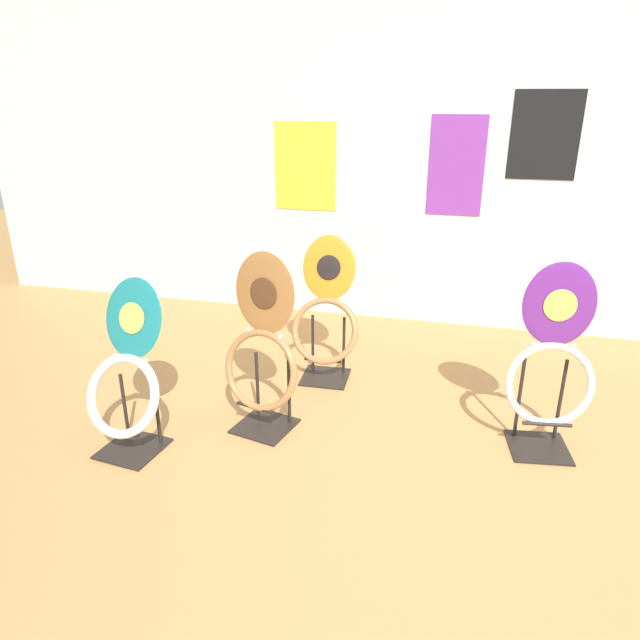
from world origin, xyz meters
TOP-DOWN VIEW (x-y plane):
  - ground_plane at (0.00, 0.00)m, footprint 14.00×14.00m
  - wall_back at (-0.00, 2.53)m, footprint 8.00×0.07m
  - toilet_seat_display_purple_note at (0.41, 0.91)m, footprint 0.42×0.32m
  - toilet_seat_display_woodgrain at (-0.97, 0.75)m, footprint 0.44×0.33m
  - toilet_seat_display_orange_sun at (-0.80, 1.40)m, footprint 0.41×0.32m
  - toilet_seat_display_teal_sax at (-1.52, 0.41)m, footprint 0.42×0.36m

SIDE VIEW (x-z plane):
  - ground_plane at x=0.00m, z-range 0.00..0.00m
  - toilet_seat_display_teal_sax at x=-1.52m, z-range -0.05..0.79m
  - toilet_seat_display_orange_sun at x=-0.80m, z-range -0.03..0.84m
  - toilet_seat_display_woodgrain at x=-0.97m, z-range -0.05..0.88m
  - toilet_seat_display_purple_note at x=0.41m, z-range -0.02..0.93m
  - wall_back at x=0.00m, z-range 0.00..2.60m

